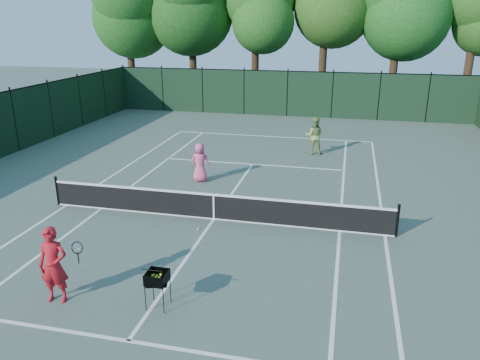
% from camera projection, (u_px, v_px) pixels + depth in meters
% --- Properties ---
extents(ground, '(90.00, 90.00, 0.00)m').
position_uv_depth(ground, '(214.00, 219.00, 15.58)').
color(ground, '#49584C').
rests_on(ground, ground).
extents(sideline_doubles_left, '(0.10, 23.77, 0.01)m').
position_uv_depth(sideline_doubles_left, '(67.00, 205.00, 16.75)').
color(sideline_doubles_left, white).
rests_on(sideline_doubles_left, ground).
extents(sideline_doubles_right, '(0.10, 23.77, 0.01)m').
position_uv_depth(sideline_doubles_right, '(385.00, 235.00, 14.40)').
color(sideline_doubles_right, white).
rests_on(sideline_doubles_right, ground).
extents(sideline_singles_left, '(0.10, 23.77, 0.01)m').
position_uv_depth(sideline_singles_left, '(102.00, 208.00, 16.46)').
color(sideline_singles_left, white).
rests_on(sideline_singles_left, ground).
extents(sideline_singles_right, '(0.10, 23.77, 0.01)m').
position_uv_depth(sideline_singles_right, '(340.00, 231.00, 14.70)').
color(sideline_singles_right, white).
rests_on(sideline_singles_right, ground).
extents(baseline_far, '(10.97, 0.10, 0.01)m').
position_uv_depth(baseline_far, '(272.00, 137.00, 26.52)').
color(baseline_far, white).
rests_on(baseline_far, ground).
extents(service_line_near, '(8.23, 0.10, 0.01)m').
position_uv_depth(service_line_near, '(128.00, 341.00, 9.69)').
color(service_line_near, white).
rests_on(service_line_near, ground).
extents(service_line_far, '(8.23, 0.10, 0.01)m').
position_uv_depth(service_line_far, '(253.00, 164.00, 21.47)').
color(service_line_far, white).
rests_on(service_line_far, ground).
extents(center_service_line, '(0.10, 12.80, 0.01)m').
position_uv_depth(center_service_line, '(214.00, 219.00, 15.58)').
color(center_service_line, white).
rests_on(center_service_line, ground).
extents(tennis_net, '(11.69, 0.09, 1.06)m').
position_uv_depth(tennis_net, '(214.00, 206.00, 15.42)').
color(tennis_net, black).
rests_on(tennis_net, ground).
extents(fence_far, '(24.00, 0.05, 3.00)m').
position_uv_depth(fence_far, '(287.00, 94.00, 31.66)').
color(fence_far, black).
rests_on(fence_far, ground).
extents(coach, '(0.91, 0.75, 1.87)m').
position_uv_depth(coach, '(54.00, 265.00, 10.80)').
color(coach, red).
rests_on(coach, ground).
extents(player_pink, '(0.82, 0.57, 1.60)m').
position_uv_depth(player_pink, '(200.00, 162.00, 18.99)').
color(player_pink, '#EA5284').
rests_on(player_pink, ground).
extents(player_green, '(0.95, 0.77, 1.83)m').
position_uv_depth(player_green, '(314.00, 136.00, 22.86)').
color(player_green, '#85A653').
rests_on(player_green, ground).
extents(ball_hopper, '(0.58, 0.58, 0.91)m').
position_uv_depth(ball_hopper, '(157.00, 278.00, 10.60)').
color(ball_hopper, black).
rests_on(ball_hopper, ground).
extents(loose_ball_midcourt, '(0.07, 0.07, 0.07)m').
position_uv_depth(loose_ball_midcourt, '(198.00, 229.00, 14.78)').
color(loose_ball_midcourt, '#D6E72F').
rests_on(loose_ball_midcourt, ground).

